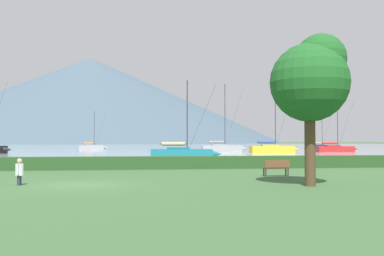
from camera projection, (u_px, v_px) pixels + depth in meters
name	position (u px, v px, depth m)	size (l,w,h in m)	color
ground_plane	(79.00, 185.00, 20.44)	(1000.00, 1000.00, 0.00)	#385B33
harbor_water	(124.00, 146.00, 156.05)	(320.00, 246.00, 0.00)	#8C9EA3
hedge_line	(97.00, 163.00, 31.34)	(80.00, 1.20, 0.92)	#284C23
sailboat_slip_0	(92.00, 147.00, 104.49)	(6.76, 2.23, 9.10)	#9E9EA3
sailboat_slip_1	(321.00, 147.00, 107.45)	(6.86, 2.31, 10.10)	navy
sailboat_slip_4	(335.00, 148.00, 79.73)	(7.67, 2.73, 9.85)	red
sailboat_slip_5	(273.00, 148.00, 74.58)	(8.60, 2.85, 12.88)	gold
sailboat_slip_7	(183.00, 153.00, 49.89)	(8.20, 3.36, 8.96)	#19707A
sailboat_slip_8	(222.00, 148.00, 81.70)	(8.58, 3.10, 12.64)	#9E9EA3
park_bench_near_path	(276.00, 167.00, 25.57)	(1.56, 0.57, 0.95)	brown
person_seated_viewer	(19.00, 171.00, 20.36)	(0.36, 0.57, 1.25)	#2D3347
park_tree	(312.00, 78.00, 20.16)	(3.63, 3.63, 7.02)	#4C3823
distant_hill_central_peak	(91.00, 100.00, 398.26)	(342.50, 342.50, 77.12)	#425666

